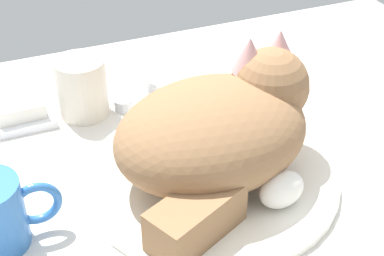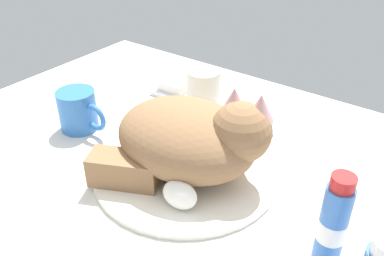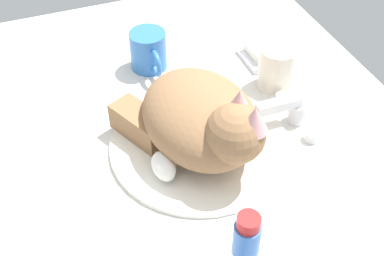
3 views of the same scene
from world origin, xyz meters
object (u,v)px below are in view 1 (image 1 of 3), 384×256
Objects in this scene: cat at (222,128)px; rinse_cup at (82,87)px; faucet at (161,91)px; soap_bar at (20,110)px.

rinse_cup is (-12.36, 20.78, -3.10)cm from cat.
rinse_cup reaches higher than faucet.
soap_bar is (-8.87, 0.72, -2.02)cm from rinse_cup.
cat is 24.38cm from rinse_cup.
soap_bar is at bearing 175.35° from rinse_cup.
faucet is at bearing -9.34° from soap_bar.
cat is at bearing -85.73° from faucet.
cat is (1.36, -18.23, 4.76)cm from faucet.
soap_bar is (-19.87, 3.27, -0.36)cm from faucet.
cat reaches higher than rinse_cup.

